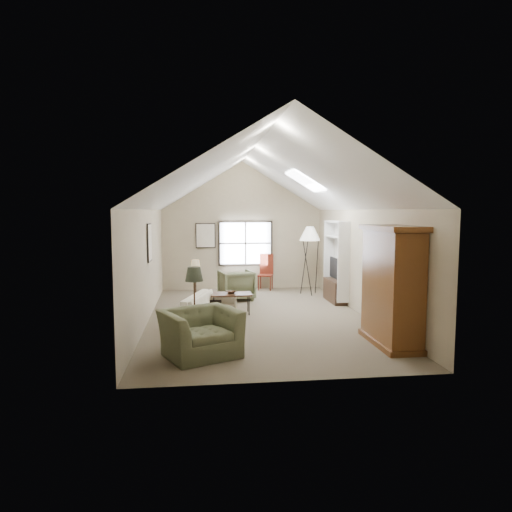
{
  "coord_description": "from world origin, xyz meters",
  "views": [
    {
      "loc": [
        -1.31,
        -10.32,
        2.48
      ],
      "look_at": [
        0.0,
        0.4,
        1.4
      ],
      "focal_mm": 32.0,
      "sensor_mm": 36.0,
      "label": 1
    }
  ],
  "objects": [
    {
      "name": "side_table",
      "position": [
        -1.04,
        -1.82,
        0.26
      ],
      "size": [
        0.65,
        0.65,
        0.52
      ],
      "primitive_type": "cylinder",
      "rotation": [
        0.0,
        0.0,
        -0.31
      ],
      "color": "#341D15",
      "rests_on": "ground"
    },
    {
      "name": "tan_lamp",
      "position": [
        -1.44,
        0.98,
        0.64
      ],
      "size": [
        0.32,
        0.32,
        1.29
      ],
      "primitive_type": null,
      "rotation": [
        0.0,
        0.0,
        -0.31
      ],
      "color": "tan",
      "rests_on": "ground"
    },
    {
      "name": "wall_art",
      "position": [
        -1.88,
        1.94,
        1.73
      ],
      "size": [
        1.97,
        3.71,
        0.88
      ],
      "color": "black",
      "rests_on": "room_shell"
    },
    {
      "name": "tv_alcove",
      "position": [
        2.34,
        1.6,
        1.15
      ],
      "size": [
        0.32,
        1.3,
        2.1
      ],
      "primitive_type": "cube",
      "color": "white",
      "rests_on": "ground"
    },
    {
      "name": "tv_panel",
      "position": [
        2.32,
        1.6,
        0.92
      ],
      "size": [
        0.05,
        0.9,
        0.55
      ],
      "primitive_type": "cube",
      "color": "black",
      "rests_on": "media_console"
    },
    {
      "name": "media_console",
      "position": [
        2.32,
        1.6,
        0.3
      ],
      "size": [
        0.34,
        1.18,
        0.6
      ],
      "primitive_type": "cube",
      "color": "#382316",
      "rests_on": "ground"
    },
    {
      "name": "coffee_table",
      "position": [
        -0.59,
        0.47,
        0.25
      ],
      "size": [
        0.99,
        0.57,
        0.5
      ],
      "primitive_type": "cube",
      "rotation": [
        0.0,
        0.0,
        -0.03
      ],
      "color": "#3E2119",
      "rests_on": "ground"
    },
    {
      "name": "armoire",
      "position": [
        2.18,
        -2.4,
        1.1
      ],
      "size": [
        0.6,
        1.5,
        2.2
      ],
      "primitive_type": "cube",
      "color": "brown",
      "rests_on": "ground"
    },
    {
      "name": "tripod_lamp",
      "position": [
        1.87,
        2.7,
        1.03
      ],
      "size": [
        0.6,
        0.6,
        2.05
      ],
      "primitive_type": null,
      "rotation": [
        0.0,
        0.0,
        0.01
      ],
      "color": "white",
      "rests_on": "ground"
    },
    {
      "name": "armchair_far",
      "position": [
        -0.33,
        2.19,
        0.41
      ],
      "size": [
        1.05,
        1.07,
        0.83
      ],
      "primitive_type": "imported",
      "rotation": [
        0.0,
        0.0,
        3.34
      ],
      "color": "#646B4B",
      "rests_on": "ground"
    },
    {
      "name": "sofa",
      "position": [
        -1.14,
        -0.22,
        0.3
      ],
      "size": [
        1.39,
        2.2,
        0.6
      ],
      "primitive_type": "imported",
      "rotation": [
        0.0,
        0.0,
        1.27
      ],
      "color": "beige",
      "rests_on": "ground"
    },
    {
      "name": "room_shell",
      "position": [
        0.0,
        0.0,
        3.21
      ],
      "size": [
        5.01,
        8.01,
        4.0
      ],
      "color": "brown",
      "rests_on": "ground"
    },
    {
      "name": "window",
      "position": [
        0.1,
        3.96,
        1.45
      ],
      "size": [
        1.72,
        0.08,
        1.42
      ],
      "primitive_type": "cube",
      "color": "black",
      "rests_on": "room_shell"
    },
    {
      "name": "skylight",
      "position": [
        1.3,
        0.9,
        3.22
      ],
      "size": [
        0.8,
        1.2,
        0.52
      ],
      "primitive_type": null,
      "color": "white",
      "rests_on": "room_shell"
    },
    {
      "name": "side_chair",
      "position": [
        0.7,
        3.7,
        0.56
      ],
      "size": [
        0.55,
        0.55,
        1.12
      ],
      "primitive_type": "cube",
      "rotation": [
        0.0,
        0.0,
        -0.32
      ],
      "color": "maroon",
      "rests_on": "ground"
    },
    {
      "name": "bowl",
      "position": [
        -0.59,
        0.47,
        0.53
      ],
      "size": [
        0.24,
        0.24,
        0.06
      ],
      "primitive_type": "imported",
      "rotation": [
        0.0,
        0.0,
        -0.03
      ],
      "color": "#3D2319",
      "rests_on": "coffee_table"
    },
    {
      "name": "armchair_near",
      "position": [
        -1.33,
        -2.65,
        0.4
      ],
      "size": [
        1.55,
        1.48,
        0.79
      ],
      "primitive_type": "imported",
      "rotation": [
        0.0,
        0.0,
        0.43
      ],
      "color": "#5C6546",
      "rests_on": "ground"
    },
    {
      "name": "dark_lamp",
      "position": [
        -1.44,
        -1.62,
        0.72
      ],
      "size": [
        0.43,
        0.43,
        1.43
      ],
      "primitive_type": null,
      "rotation": [
        0.0,
        0.0,
        -0.31
      ],
      "color": "black",
      "rests_on": "ground"
    }
  ]
}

